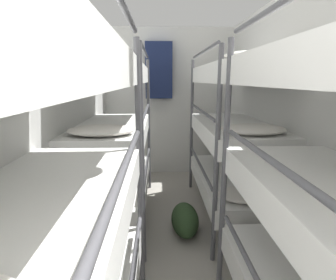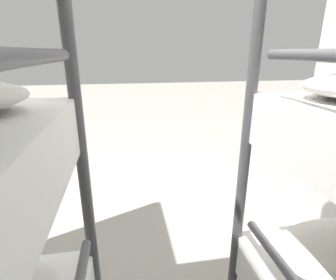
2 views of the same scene
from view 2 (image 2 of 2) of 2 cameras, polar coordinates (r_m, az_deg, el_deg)
ground_plane at (r=2.00m, az=-3.04°, el=-22.24°), size 20.00×20.00×0.00m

